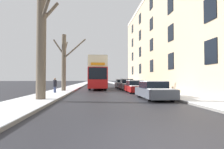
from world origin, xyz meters
TOP-DOWN VIEW (x-y plane):
  - ground_plane at (0.00, 0.00)m, footprint 320.00×320.00m
  - sidewalk_left at (-5.45, 53.00)m, footprint 2.93×130.00m
  - sidewalk_right at (5.45, 53.00)m, footprint 2.93×130.00m
  - terrace_facade_right at (11.41, 21.57)m, footprint 9.10×38.15m
  - bare_tree_left_0 at (-4.92, 8.23)m, footprint 3.13×2.32m
  - bare_tree_left_1 at (-5.07, 16.98)m, footprint 3.86×2.65m
  - double_decker_bus at (-1.16, 23.10)m, footprint 2.49×11.19m
  - parked_car_0 at (2.91, 8.98)m, footprint 1.86×4.43m
  - parked_car_1 at (2.91, 15.24)m, footprint 1.80×4.27m
  - parked_car_2 at (2.91, 20.47)m, footprint 1.74×4.14m
  - parked_car_3 at (2.91, 25.59)m, footprint 1.81×4.15m
  - pedestrian_left_sidewalk at (-5.42, 13.93)m, footprint 0.35×0.35m

SIDE VIEW (x-z plane):
  - ground_plane at x=0.00m, z-range 0.00..0.00m
  - sidewalk_left at x=-5.45m, z-range 0.00..0.16m
  - sidewalk_right at x=5.45m, z-range 0.00..0.16m
  - parked_car_0 at x=2.91m, z-range -0.04..1.30m
  - parked_car_1 at x=2.91m, z-range -0.05..1.34m
  - parked_car_3 at x=2.91m, z-range -0.06..1.43m
  - parked_car_2 at x=2.91m, z-range -0.07..1.48m
  - pedestrian_left_sidewalk at x=-5.42m, z-range 0.08..1.68m
  - double_decker_bus at x=-1.16m, z-range 0.30..4.79m
  - bare_tree_left_1 at x=-5.07m, z-range 0.21..6.92m
  - bare_tree_left_0 at x=-4.92m, z-range -0.19..8.78m
  - terrace_facade_right at x=11.41m, z-range 0.00..15.76m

